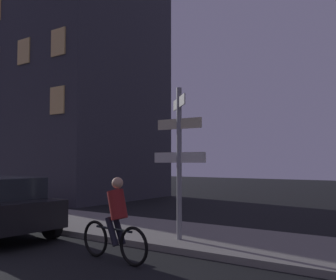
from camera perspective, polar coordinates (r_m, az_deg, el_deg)
sidewalk_kerb at (r=10.18m, az=-1.23°, el=-13.68°), size 40.00×2.99×0.14m
signpost at (r=8.78m, az=1.68°, el=-1.64°), size 1.39×0.87×3.49m
cyclist at (r=7.53m, az=-7.89°, el=-12.11°), size 1.82×0.37×1.61m
building_left_block at (r=23.24m, az=-15.19°, el=15.10°), size 9.93×7.00×18.38m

